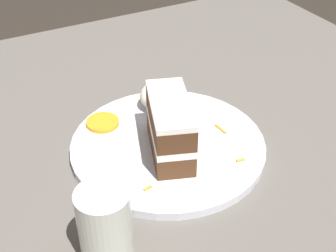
{
  "coord_description": "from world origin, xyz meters",
  "views": [
    {
      "loc": [
        0.26,
        0.54,
        0.48
      ],
      "look_at": [
        -0.0,
        0.05,
        0.08
      ],
      "focal_mm": 50.0,
      "sensor_mm": 36.0,
      "label": 1
    }
  ],
  "objects_px": {
    "orange_garnish": "(103,123)",
    "drinking_glass": "(106,232)",
    "cream_dollop": "(160,95)",
    "plate": "(168,145)",
    "cake_slice": "(170,127)"
  },
  "relations": [
    {
      "from": "orange_garnish",
      "to": "cake_slice",
      "type": "bearing_deg",
      "value": 120.5
    },
    {
      "from": "plate",
      "to": "orange_garnish",
      "type": "bearing_deg",
      "value": -51.75
    },
    {
      "from": "cream_dollop",
      "to": "orange_garnish",
      "type": "bearing_deg",
      "value": 0.64
    },
    {
      "from": "cake_slice",
      "to": "cream_dollop",
      "type": "height_order",
      "value": "cake_slice"
    },
    {
      "from": "plate",
      "to": "cake_slice",
      "type": "bearing_deg",
      "value": 70.7
    },
    {
      "from": "orange_garnish",
      "to": "drinking_glass",
      "type": "bearing_deg",
      "value": 69.77
    },
    {
      "from": "cake_slice",
      "to": "drinking_glass",
      "type": "relative_size",
      "value": 1.35
    },
    {
      "from": "cream_dollop",
      "to": "drinking_glass",
      "type": "relative_size",
      "value": 0.64
    },
    {
      "from": "plate",
      "to": "drinking_glass",
      "type": "distance_m",
      "value": 0.22
    },
    {
      "from": "cream_dollop",
      "to": "orange_garnish",
      "type": "xyz_separation_m",
      "value": [
        0.1,
        0.0,
        -0.02
      ]
    },
    {
      "from": "plate",
      "to": "orange_garnish",
      "type": "height_order",
      "value": "orange_garnish"
    },
    {
      "from": "plate",
      "to": "drinking_glass",
      "type": "relative_size",
      "value": 2.88
    },
    {
      "from": "plate",
      "to": "cake_slice",
      "type": "distance_m",
      "value": 0.05
    },
    {
      "from": "cream_dollop",
      "to": "orange_garnish",
      "type": "height_order",
      "value": "cream_dollop"
    },
    {
      "from": "cream_dollop",
      "to": "orange_garnish",
      "type": "relative_size",
      "value": 1.26
    }
  ]
}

